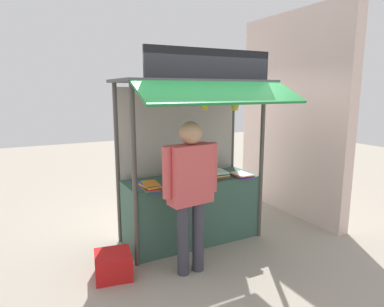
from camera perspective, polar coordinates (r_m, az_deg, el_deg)
ground_plane at (r=5.00m, az=-0.00°, el=-14.25°), size 20.00×20.00×0.00m
stall_counter at (r=4.83m, az=-0.00°, el=-9.39°), size 1.86×0.68×0.90m
stall_structure at (r=4.63m, az=-0.36°, el=3.80°), size 2.06×1.47×2.59m
water_bottle_back_left at (r=4.68m, az=-1.79°, el=-2.66°), size 0.08×0.08×0.27m
water_bottle_back_right at (r=4.79m, az=-0.30°, el=-2.51°), size 0.07×0.07×0.24m
water_bottle_mid_right at (r=5.04m, az=1.94°, el=-1.48°), size 0.09×0.09×0.31m
magazine_stack_mid_left at (r=4.82m, az=8.41°, el=-3.61°), size 0.24×0.33×0.05m
magazine_stack_center at (r=4.59m, az=1.81°, el=-4.06°), size 0.25×0.29×0.08m
magazine_stack_front_right at (r=4.17m, az=-7.05°, el=-5.56°), size 0.23×0.31×0.09m
magazine_stack_rear_center at (r=4.81m, az=4.32°, el=-3.38°), size 0.27×0.33×0.08m
banana_bunch_inner_right at (r=4.13m, az=2.24°, el=8.19°), size 0.09×0.09×0.24m
banana_bunch_leftmost at (r=4.36m, az=7.26°, el=8.22°), size 0.11×0.11×0.27m
vendor_person at (r=3.80m, az=-0.24°, el=-5.22°), size 0.67×0.27×1.77m
plastic_crate at (r=4.16m, az=-13.15°, el=-17.84°), size 0.47×0.47×0.28m
neighbour_wall at (r=6.00m, az=16.40°, el=6.17°), size 0.20×2.40×3.36m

